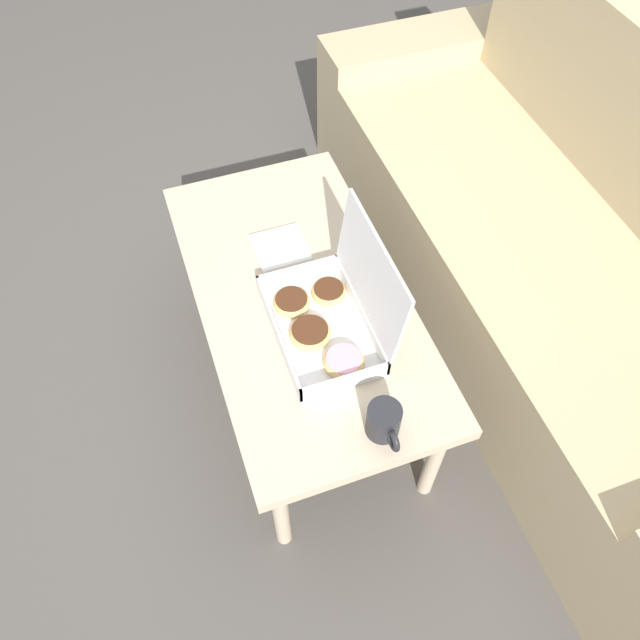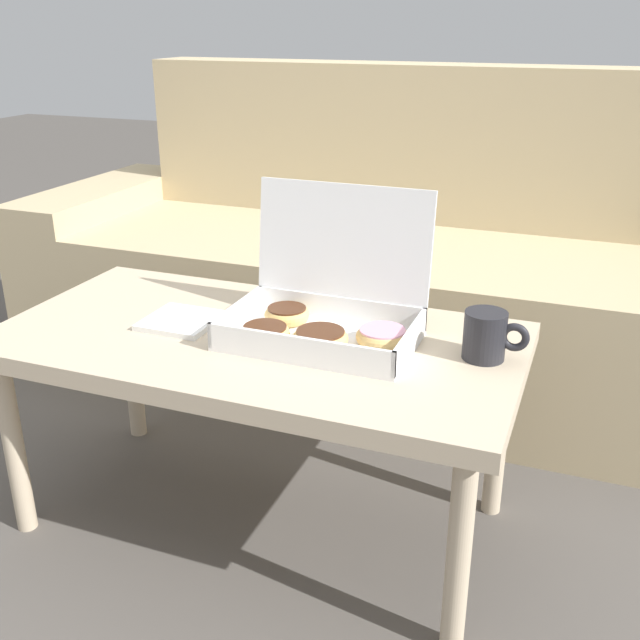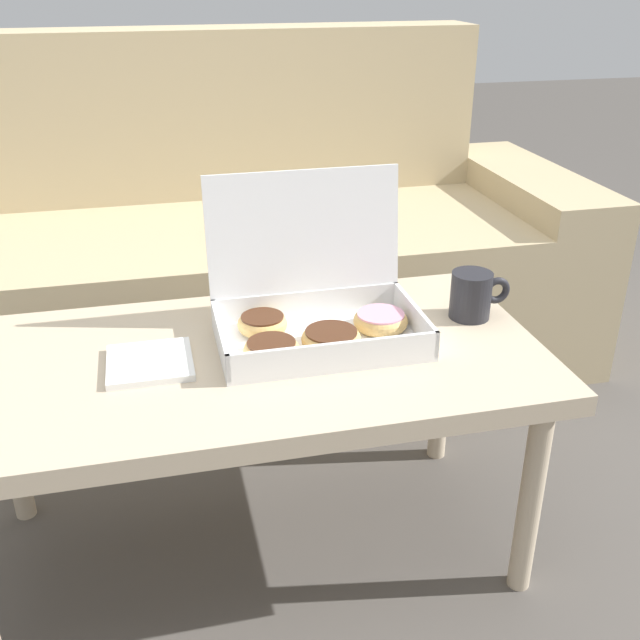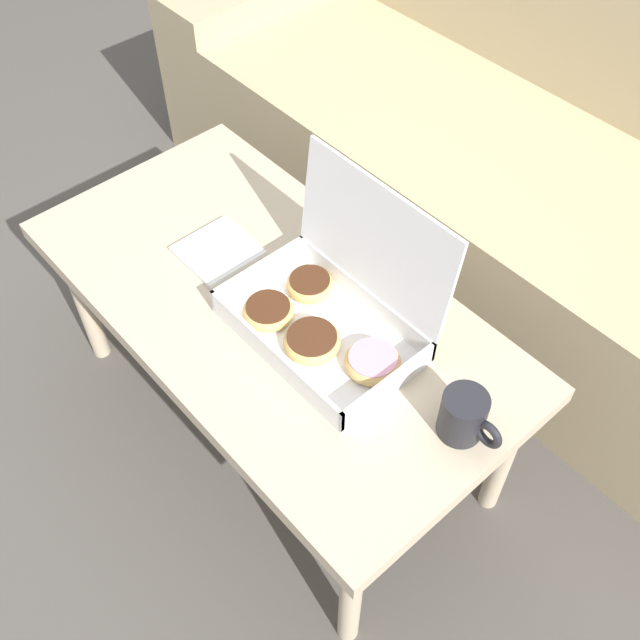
% 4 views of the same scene
% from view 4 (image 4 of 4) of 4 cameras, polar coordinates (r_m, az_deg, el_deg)
% --- Properties ---
extents(ground_plane, '(12.00, 12.00, 0.00)m').
position_cam_4_polar(ground_plane, '(1.96, -0.87, -6.08)').
color(ground_plane, '#514C47').
extents(couch, '(2.26, 0.80, 0.95)m').
position_cam_4_polar(couch, '(2.15, 15.62, 10.84)').
color(couch, tan).
rests_on(couch, ground_plane).
extents(coffee_table, '(1.11, 0.57, 0.47)m').
position_cam_4_polar(coffee_table, '(1.58, -3.64, 0.47)').
color(coffee_table, '#C6B293').
rests_on(coffee_table, ground_plane).
extents(pastry_box, '(0.39, 0.28, 0.30)m').
position_cam_4_polar(pastry_box, '(1.45, 0.64, 0.65)').
color(pastry_box, white).
rests_on(pastry_box, coffee_table).
extents(coffee_mug, '(0.13, 0.08, 0.10)m').
position_cam_4_polar(coffee_mug, '(1.34, 10.95, -7.21)').
color(coffee_mug, '#232328').
rests_on(coffee_mug, coffee_table).
extents(napkin_stack, '(0.15, 0.15, 0.01)m').
position_cam_4_polar(napkin_stack, '(1.65, -7.79, 5.22)').
color(napkin_stack, white).
rests_on(napkin_stack, coffee_table).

